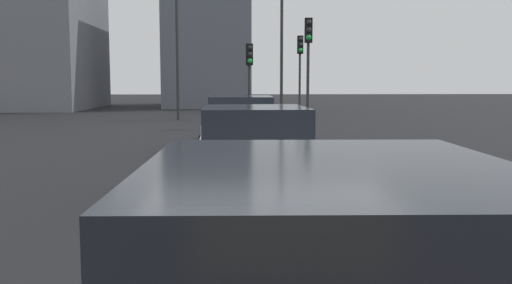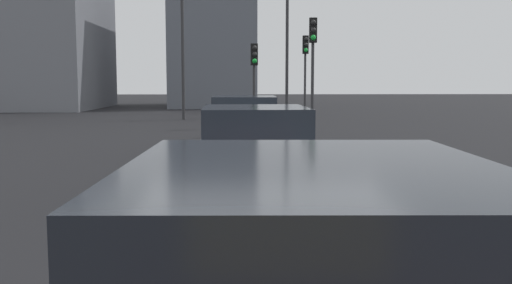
# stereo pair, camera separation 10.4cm
# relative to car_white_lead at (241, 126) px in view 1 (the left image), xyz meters

# --- Properties ---
(car_white_lead) EXTENTS (4.84, 2.17, 1.57)m
(car_white_lead) POSITION_rel_car_white_lead_xyz_m (0.00, 0.00, 0.00)
(car_white_lead) COLOR silver
(car_white_lead) RESTS_ON ground_plane
(car_silver_second) EXTENTS (4.45, 2.11, 1.57)m
(car_silver_second) POSITION_rel_car_white_lead_xyz_m (-6.30, -0.07, -0.00)
(car_silver_second) COLOR #A8AAB2
(car_silver_second) RESTS_ON ground_plane
(traffic_light_near_left) EXTENTS (0.33, 0.30, 3.53)m
(traffic_light_near_left) POSITION_rel_car_white_lead_xyz_m (8.40, -0.53, 1.79)
(traffic_light_near_left) COLOR #2D2D30
(traffic_light_near_left) RESTS_ON ground_plane
(traffic_light_near_right) EXTENTS (0.32, 0.29, 4.22)m
(traffic_light_near_right) POSITION_rel_car_white_lead_xyz_m (12.91, -3.22, 2.28)
(traffic_light_near_right) COLOR #2D2D30
(traffic_light_near_right) RESTS_ON ground_plane
(traffic_light_far_left) EXTENTS (0.32, 0.29, 4.27)m
(traffic_light_far_left) POSITION_rel_car_white_lead_xyz_m (5.49, -2.59, 2.31)
(traffic_light_far_left) COLOR #2D2D30
(traffic_light_far_left) RESTS_ON ground_plane
(street_lamp_kerbside) EXTENTS (0.56, 0.36, 8.21)m
(street_lamp_kerbside) POSITION_rel_car_white_lead_xyz_m (14.99, -2.49, 4.02)
(street_lamp_kerbside) COLOR #2D2D30
(street_lamp_kerbside) RESTS_ON ground_plane
(street_lamp_far) EXTENTS (0.56, 0.36, 8.11)m
(street_lamp_far) POSITION_rel_car_white_lead_xyz_m (13.78, 2.95, 3.96)
(street_lamp_far) COLOR #2D2D30
(street_lamp_far) RESTS_ON ground_plane
(building_facade_left) EXTENTS (10.52, 6.36, 11.13)m
(building_facade_left) POSITION_rel_car_white_lead_xyz_m (29.66, 1.93, 4.81)
(building_facade_left) COLOR slate
(building_facade_left) RESTS_ON ground_plane
(building_facade_center) EXTENTS (11.67, 11.45, 10.01)m
(building_facade_center) POSITION_rel_car_white_lead_xyz_m (26.42, 15.93, 4.25)
(building_facade_center) COLOR slate
(building_facade_center) RESTS_ON ground_plane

